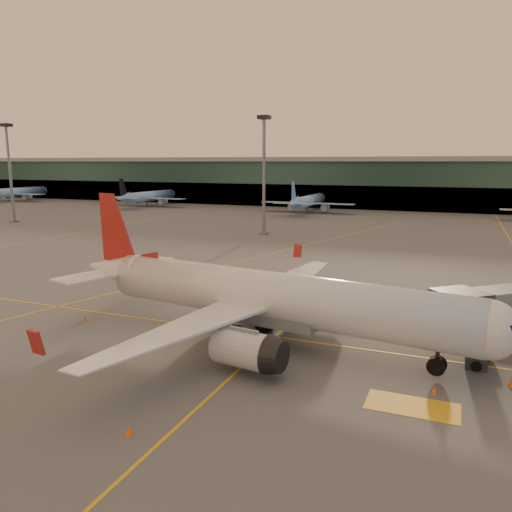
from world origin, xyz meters
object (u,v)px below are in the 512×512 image
at_px(gpu_cart, 480,352).
at_px(main_airplane, 261,297).
at_px(pushback_tug, 512,333).
at_px(catering_truck, 256,296).

bearing_deg(gpu_cart, main_airplane, -159.48).
relative_size(main_airplane, pushback_tug, 10.51).
distance_m(catering_truck, gpu_cart, 21.19).
bearing_deg(main_airplane, pushback_tug, 30.63).
relative_size(main_airplane, gpu_cart, 21.11).
distance_m(main_airplane, pushback_tug, 22.76).
bearing_deg(pushback_tug, gpu_cart, -100.86).
bearing_deg(catering_truck, main_airplane, -48.64).
height_order(main_airplane, pushback_tug, main_airplane).
relative_size(gpu_cart, pushback_tug, 0.50).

